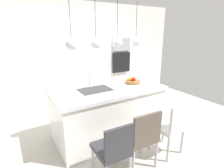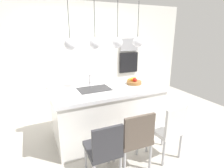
# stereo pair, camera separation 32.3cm
# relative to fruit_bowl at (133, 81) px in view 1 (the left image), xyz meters

# --- Properties ---
(floor) EXTENTS (6.60, 6.60, 0.00)m
(floor) POSITION_rel_fruit_bowl_xyz_m (-0.55, 0.02, -0.99)
(floor) COLOR #BCB7AD
(floor) RESTS_ON ground
(back_wall) EXTENTS (6.00, 0.10, 2.60)m
(back_wall) POSITION_rel_fruit_bowl_xyz_m (-0.55, 1.67, 0.31)
(back_wall) COLOR silver
(back_wall) RESTS_ON ground
(kitchen_island) EXTENTS (1.97, 1.04, 0.94)m
(kitchen_island) POSITION_rel_fruit_bowl_xyz_m (-0.55, 0.02, -0.52)
(kitchen_island) COLOR white
(kitchen_island) RESTS_ON ground
(sink_basin) EXTENTS (0.56, 0.40, 0.02)m
(sink_basin) POSITION_rel_fruit_bowl_xyz_m (-0.79, 0.02, -0.05)
(sink_basin) COLOR #2D2D30
(sink_basin) RESTS_ON kitchen_island
(faucet) EXTENTS (0.02, 0.17, 0.22)m
(faucet) POSITION_rel_fruit_bowl_xyz_m (-0.79, 0.24, 0.10)
(faucet) COLOR silver
(faucet) RESTS_ON kitchen_island
(fruit_bowl) EXTENTS (0.29, 0.29, 0.15)m
(fruit_bowl) POSITION_rel_fruit_bowl_xyz_m (0.00, 0.00, 0.00)
(fruit_bowl) COLOR #9E6B38
(fruit_bowl) RESTS_ON kitchen_island
(microwave) EXTENTS (0.54, 0.08, 0.34)m
(microwave) POSITION_rel_fruit_bowl_xyz_m (0.81, 1.60, 0.56)
(microwave) COLOR #9E9EA3
(microwave) RESTS_ON back_wall
(oven) EXTENTS (0.56, 0.08, 0.56)m
(oven) POSITION_rel_fruit_bowl_xyz_m (0.81, 1.60, 0.06)
(oven) COLOR black
(oven) RESTS_ON back_wall
(chair_near) EXTENTS (0.42, 0.46, 0.85)m
(chair_near) POSITION_rel_fruit_bowl_xyz_m (-1.03, -0.98, -0.51)
(chair_near) COLOR #333338
(chair_near) RESTS_ON ground
(chair_middle) EXTENTS (0.48, 0.44, 0.90)m
(chair_middle) POSITION_rel_fruit_bowl_xyz_m (-0.58, -0.98, -0.48)
(chair_middle) COLOR brown
(chair_middle) RESTS_ON ground
(chair_far) EXTENTS (0.44, 0.46, 0.89)m
(chair_far) POSITION_rel_fruit_bowl_xyz_m (0.01, -0.98, -0.49)
(chair_far) COLOR silver
(chair_far) RESTS_ON ground
(pendant_light_left) EXTENTS (0.18, 0.18, 0.78)m
(pendant_light_left) POSITION_rel_fruit_bowl_xyz_m (-1.16, 0.02, 0.73)
(pendant_light_left) COLOR silver
(pendant_light_center_left) EXTENTS (0.18, 0.18, 0.78)m
(pendant_light_center_left) POSITION_rel_fruit_bowl_xyz_m (-0.75, 0.02, 0.73)
(pendant_light_center_left) COLOR silver
(pendant_light_center_right) EXTENTS (0.18, 0.18, 0.78)m
(pendant_light_center_right) POSITION_rel_fruit_bowl_xyz_m (-0.35, 0.02, 0.73)
(pendant_light_center_right) COLOR silver
(pendant_light_right) EXTENTS (0.18, 0.18, 0.78)m
(pendant_light_right) POSITION_rel_fruit_bowl_xyz_m (0.06, 0.02, 0.73)
(pendant_light_right) COLOR silver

